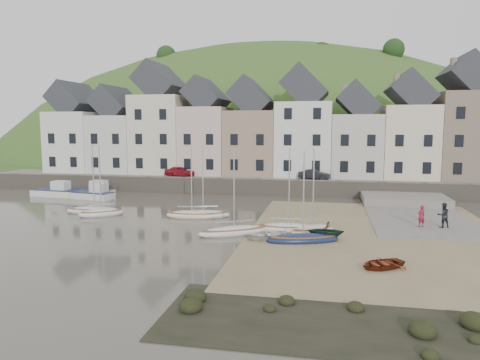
% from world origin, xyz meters
% --- Properties ---
extents(ground, '(160.00, 160.00, 0.00)m').
position_xyz_m(ground, '(0.00, 0.00, 0.00)').
color(ground, '#464137').
rests_on(ground, ground).
extents(quay_land, '(90.00, 30.00, 1.50)m').
position_xyz_m(quay_land, '(0.00, 32.00, 0.75)').
color(quay_land, '#3A5E25').
rests_on(quay_land, ground).
extents(quay_street, '(70.00, 7.00, 0.10)m').
position_xyz_m(quay_street, '(0.00, 20.50, 1.55)').
color(quay_street, slate).
rests_on(quay_street, quay_land).
extents(seawall, '(70.00, 1.20, 1.80)m').
position_xyz_m(seawall, '(0.00, 17.00, 0.90)').
color(seawall, slate).
rests_on(seawall, ground).
extents(beach, '(18.00, 26.00, 0.06)m').
position_xyz_m(beach, '(11.00, 0.00, 0.03)').
color(beach, '#7D6B4C').
rests_on(beach, ground).
extents(slipway, '(8.00, 18.00, 0.12)m').
position_xyz_m(slipway, '(15.00, 8.00, 0.06)').
color(slipway, slate).
rests_on(slipway, ground).
extents(hillside, '(134.40, 84.00, 84.00)m').
position_xyz_m(hillside, '(-5.00, 60.00, -17.99)').
color(hillside, '#3A5E25').
rests_on(hillside, ground).
extents(townhouse_terrace, '(61.05, 8.00, 13.93)m').
position_xyz_m(townhouse_terrace, '(1.76, 24.00, 7.32)').
color(townhouse_terrace, silver).
rests_on(townhouse_terrace, quay_land).
extents(sailboat_0, '(5.40, 1.71, 6.32)m').
position_xyz_m(sailboat_0, '(-12.65, 3.60, 0.26)').
color(sailboat_0, silver).
rests_on(sailboat_0, ground).
extents(sailboat_1, '(3.97, 3.46, 6.32)m').
position_xyz_m(sailboat_1, '(-11.58, 2.82, 0.27)').
color(sailboat_1, silver).
rests_on(sailboat_1, ground).
extents(sailboat_2, '(4.59, 1.88, 6.32)m').
position_xyz_m(sailboat_2, '(-3.64, 3.49, 0.26)').
color(sailboat_2, beige).
rests_on(sailboat_2, ground).
extents(sailboat_3, '(4.72, 2.71, 6.32)m').
position_xyz_m(sailboat_3, '(-2.75, 3.82, 0.26)').
color(sailboat_3, silver).
rests_on(sailboat_3, ground).
extents(sailboat_4, '(5.38, 4.07, 6.32)m').
position_xyz_m(sailboat_4, '(1.06, -1.58, 0.26)').
color(sailboat_4, silver).
rests_on(sailboat_4, ground).
extents(sailboat_5, '(5.13, 2.90, 6.32)m').
position_xyz_m(sailboat_5, '(6.00, -2.89, 0.26)').
color(sailboat_5, '#162144').
rests_on(sailboat_5, ground).
extents(sailboat_6, '(4.96, 1.65, 6.32)m').
position_xyz_m(sailboat_6, '(4.80, 0.09, 0.26)').
color(sailboat_6, silver).
rests_on(sailboat_6, ground).
extents(sailboat_7, '(3.72, 3.52, 6.32)m').
position_xyz_m(sailboat_7, '(6.55, -0.20, 0.27)').
color(sailboat_7, beige).
rests_on(sailboat_7, ground).
extents(motorboat_0, '(4.83, 2.58, 1.70)m').
position_xyz_m(motorboat_0, '(-16.76, 10.96, 0.58)').
color(motorboat_0, silver).
rests_on(motorboat_0, ground).
extents(motorboat_1, '(5.21, 2.17, 1.70)m').
position_xyz_m(motorboat_1, '(-21.81, 11.84, 0.58)').
color(motorboat_1, silver).
rests_on(motorboat_1, ground).
extents(motorboat_2, '(4.97, 2.29, 1.70)m').
position_xyz_m(motorboat_2, '(-17.92, 13.11, 0.58)').
color(motorboat_2, silver).
rests_on(motorboat_2, ground).
extents(rowboat_white, '(3.69, 3.24, 0.64)m').
position_xyz_m(rowboat_white, '(3.50, -2.72, 0.38)').
color(rowboat_white, silver).
rests_on(rowboat_white, beach).
extents(rowboat_green, '(2.48, 2.17, 1.26)m').
position_xyz_m(rowboat_green, '(7.49, -2.06, 0.69)').
color(rowboat_green, black).
rests_on(rowboat_green, beach).
extents(rowboat_red, '(3.20, 2.99, 0.54)m').
position_xyz_m(rowboat_red, '(10.50, -7.75, 0.33)').
color(rowboat_red, maroon).
rests_on(rowboat_red, beach).
extents(person_red, '(0.72, 0.63, 1.65)m').
position_xyz_m(person_red, '(14.55, 3.04, 0.94)').
color(person_red, maroon).
rests_on(person_red, slipway).
extents(person_dark, '(1.06, 0.91, 1.87)m').
position_xyz_m(person_dark, '(16.12, 3.14, 1.05)').
color(person_dark, black).
rests_on(person_dark, slipway).
extents(car_left, '(3.70, 1.58, 1.25)m').
position_xyz_m(car_left, '(-10.10, 19.50, 2.22)').
color(car_left, maroon).
rests_on(car_left, quay_street).
extents(car_right, '(3.72, 1.92, 1.17)m').
position_xyz_m(car_right, '(6.04, 19.50, 2.18)').
color(car_right, black).
rests_on(car_right, quay_street).
extents(shore_rocks, '(14.00, 6.00, 0.72)m').
position_xyz_m(shore_rocks, '(7.91, -14.85, 0.11)').
color(shore_rocks, black).
rests_on(shore_rocks, ground).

